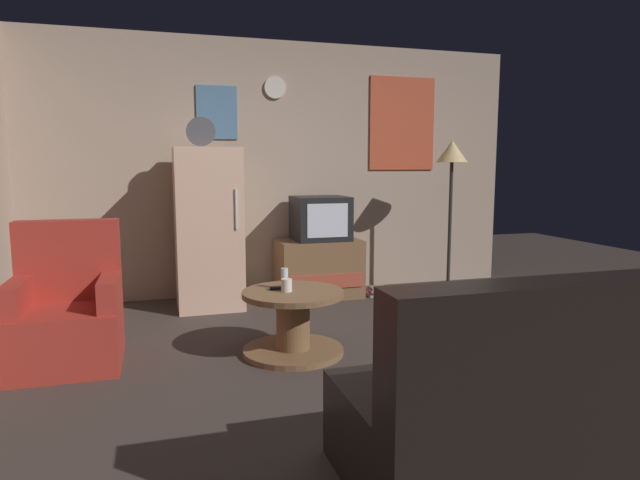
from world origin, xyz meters
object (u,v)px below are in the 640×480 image
(couch, at_px, (546,407))
(remote_control, at_px, (280,288))
(coffee_table, at_px, (293,322))
(crt_tv, at_px, (320,218))
(fridge, at_px, (208,228))
(book_stack, at_px, (378,291))
(armchair, at_px, (67,315))
(tv_stand, at_px, (319,268))
(mug_ceramic_white, at_px, (287,285))
(wine_glass, at_px, (284,278))
(standing_lamp, at_px, (452,163))

(couch, bearing_deg, remote_control, 111.12)
(coffee_table, bearing_deg, crt_tv, 67.06)
(fridge, relative_size, remote_control, 11.80)
(book_stack, bearing_deg, armchair, -156.47)
(coffee_table, distance_m, armchair, 1.53)
(fridge, distance_m, crt_tv, 1.14)
(tv_stand, xyz_separation_m, crt_tv, (0.02, -0.00, 0.51))
(mug_ceramic_white, xyz_separation_m, armchair, (-1.46, 0.26, -0.17))
(wine_glass, bearing_deg, mug_ceramic_white, -93.71)
(wine_glass, height_order, book_stack, wine_glass)
(standing_lamp, distance_m, couch, 3.60)
(crt_tv, relative_size, coffee_table, 0.75)
(couch, bearing_deg, armchair, 136.06)
(fridge, xyz_separation_m, armchair, (-1.06, -1.27, -0.42))
(fridge, height_order, crt_tv, fridge)
(tv_stand, distance_m, mug_ceramic_white, 1.80)
(coffee_table, xyz_separation_m, book_stack, (1.26, 1.46, -0.18))
(wine_glass, height_order, couch, couch)
(mug_ceramic_white, bearing_deg, crt_tv, 65.76)
(mug_ceramic_white, bearing_deg, wine_glass, 86.29)
(tv_stand, distance_m, armchair, 2.57)
(fridge, distance_m, tv_stand, 1.21)
(tv_stand, xyz_separation_m, couch, (-0.01, -3.46, 0.02))
(mug_ceramic_white, bearing_deg, couch, -68.82)
(remote_control, height_order, book_stack, remote_control)
(wine_glass, bearing_deg, coffee_table, -62.24)
(couch, bearing_deg, wine_glass, 110.14)
(crt_tv, xyz_separation_m, armchair, (-2.19, -1.37, -0.47))
(mug_ceramic_white, height_order, couch, couch)
(fridge, height_order, remote_control, fridge)
(fridge, bearing_deg, book_stack, -2.12)
(coffee_table, height_order, book_stack, coffee_table)
(fridge, distance_m, couch, 3.55)
(tv_stand, height_order, remote_control, tv_stand)
(fridge, relative_size, book_stack, 8.20)
(couch, relative_size, book_stack, 7.88)
(tv_stand, xyz_separation_m, standing_lamp, (1.33, -0.29, 1.07))
(crt_tv, relative_size, mug_ceramic_white, 6.00)
(coffee_table, xyz_separation_m, mug_ceramic_white, (-0.05, -0.01, 0.27))
(fridge, xyz_separation_m, crt_tv, (1.13, 0.11, 0.05))
(crt_tv, height_order, coffee_table, crt_tv)
(fridge, bearing_deg, remote_control, -75.79)
(crt_tv, xyz_separation_m, standing_lamp, (1.31, -0.28, 0.55))
(crt_tv, relative_size, wine_glass, 3.60)
(fridge, height_order, armchair, fridge)
(crt_tv, bearing_deg, coffee_table, -112.94)
(mug_ceramic_white, bearing_deg, remote_control, 109.54)
(fridge, relative_size, tv_stand, 2.11)
(remote_control, bearing_deg, mug_ceramic_white, -67.55)
(tv_stand, relative_size, book_stack, 3.89)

